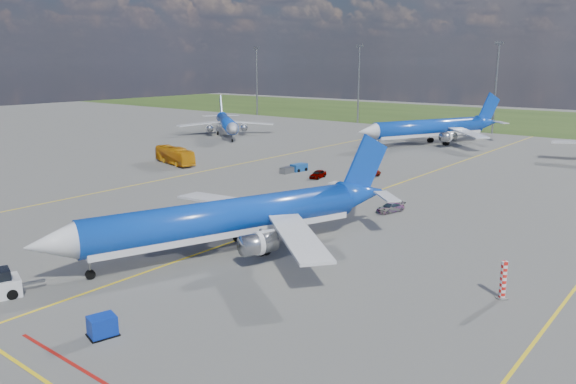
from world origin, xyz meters
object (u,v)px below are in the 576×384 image
Objects in this scene: warning_post at (503,280)px; baggage_tug_c at (295,168)px; bg_jet_nw at (227,136)px; service_car_c at (390,208)px; service_car_a at (318,174)px; uld_container at (102,326)px; bg_jet_nnw at (429,145)px; service_car_b at (367,171)px; main_airliner at (228,253)px; apron_bus at (175,156)px.

warning_post is 53.34m from baggage_tug_c.
service_car_c is (66.35, -39.15, 0.56)m from bg_jet_nw.
baggage_tug_c is (-6.02, 1.83, -0.07)m from service_car_a.
uld_container is 58.68m from baggage_tug_c.
bg_jet_nnw reaches higher than uld_container.
uld_container is at bearing -78.26° from service_car_a.
bg_jet_nnw is at bearing 127.86° from service_car_c.
service_car_a is 6.29m from baggage_tug_c.
bg_jet_nnw is at bearing 92.07° from baggage_tug_c.
baggage_tug_c is at bearing 105.89° from service_car_b.
baggage_tug_c is (-24.79, 12.96, -0.00)m from service_car_c.
main_airliner is 6.99× the size of baggage_tug_c.
main_airliner reaches higher than uld_container.
bg_jet_nnw reaches higher than main_airliner.
bg_jet_nnw is (45.45, 16.76, 0.00)m from bg_jet_nw.
apron_bus is at bearing -176.70° from service_car_a.
service_car_c is 0.71× the size of baggage_tug_c.
warning_post is 0.09× the size of bg_jet_nw.
uld_container is 0.44× the size of service_car_c.
bg_jet_nw is 49.13m from baggage_tug_c.
service_car_a reaches higher than service_car_c.
apron_bus reaches higher than baggage_tug_c.
bg_jet_nnw is at bearing 1.33° from service_car_b.
service_car_b is at bearing 32.17° from baggage_tug_c.
main_airliner is 3.53× the size of apron_bus.
service_car_a is 0.96× the size of service_car_c.
uld_container is (21.20, -96.00, 0.69)m from bg_jet_nnw.
warning_post is 68.91m from apron_bus.
service_car_b is (-33.05, 35.34, -0.87)m from warning_post.
apron_bus is at bearing -92.31° from bg_jet_nnw.
baggage_tug_c is (-25.09, 53.05, -0.13)m from uld_container.
service_car_a is (-19.07, 51.22, -0.06)m from uld_container.
uld_container is at bearing -57.44° from baggage_tug_c.
bg_jet_nnw is 10.93× the size of service_car_a.
apron_bus reaches higher than service_car_c.
apron_bus is at bearing 150.81° from uld_container.
warning_post reaches higher than baggage_tug_c.
uld_container is at bearing -129.56° from warning_post.
bg_jet_nnw is 98.31m from uld_container.
bg_jet_nnw is 8.94× the size of service_car_b.
bg_jet_nw is 48.44m from bg_jet_nnw.
bg_jet_nnw is 10.46× the size of service_car_c.
bg_jet_nw is 3.12× the size of apron_bus.
warning_post is 0.28× the size of apron_bus.
apron_bus is at bearing 160.76° from warning_post.
bg_jet_nw is at bearing 155.02° from baggage_tug_c.
main_airliner is (-23.96, -5.64, -1.50)m from warning_post.
bg_jet_nw is 87.42m from main_airliner.
warning_post reaches higher than service_car_c.
warning_post is at bearing -27.40° from baggage_tug_c.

